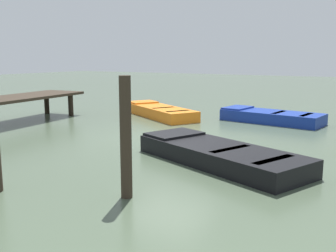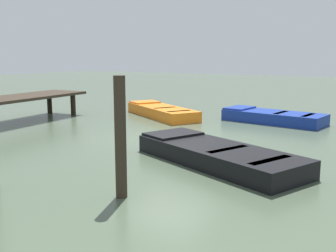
{
  "view_description": "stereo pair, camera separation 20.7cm",
  "coord_description": "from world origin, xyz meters",
  "views": [
    {
      "loc": [
        -9.92,
        -5.84,
        2.38
      ],
      "look_at": [
        0.0,
        0.0,
        0.35
      ],
      "focal_mm": 42.31,
      "sensor_mm": 36.0,
      "label": 1
    },
    {
      "loc": [
        -9.81,
        -6.02,
        2.38
      ],
      "look_at": [
        0.0,
        0.0,
        0.35
      ],
      "focal_mm": 42.31,
      "sensor_mm": 36.0,
      "label": 2
    }
  ],
  "objects": [
    {
      "name": "rowboat_black",
      "position": [
        -1.87,
        -2.43,
        0.22
      ],
      "size": [
        2.9,
        4.43,
        0.46
      ],
      "rotation": [
        0.0,
        0.0,
        1.2
      ],
      "color": "black",
      "rests_on": "ground_plane"
    },
    {
      "name": "mooring_piling_near_right",
      "position": [
        -4.71,
        -1.95,
        1.04
      ],
      "size": [
        0.2,
        0.2,
        2.08
      ],
      "primitive_type": "cylinder",
      "color": "#33281E",
      "rests_on": "ground_plane"
    },
    {
      "name": "ground_plane",
      "position": [
        0.0,
        0.0,
        0.0
      ],
      "size": [
        80.0,
        80.0,
        0.0
      ],
      "primitive_type": "plane",
      "color": "#475642"
    },
    {
      "name": "dock_segment",
      "position": [
        -0.39,
        6.1,
        0.84
      ],
      "size": [
        5.59,
        2.3,
        0.95
      ],
      "rotation": [
        0.0,
        0.0,
        0.09
      ],
      "color": "#33281E",
      "rests_on": "ground_plane"
    },
    {
      "name": "rowboat_blue",
      "position": [
        4.3,
        -1.83,
        0.22
      ],
      "size": [
        1.82,
        3.73,
        0.46
      ],
      "rotation": [
        0.0,
        0.0,
        1.44
      ],
      "color": "navy",
      "rests_on": "ground_plane"
    },
    {
      "name": "rowboat_orange",
      "position": [
        3.43,
        2.42,
        0.22
      ],
      "size": [
        3.11,
        4.1,
        0.46
      ],
      "rotation": [
        0.0,
        0.0,
        1.04
      ],
      "color": "orange",
      "rests_on": "ground_plane"
    }
  ]
}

